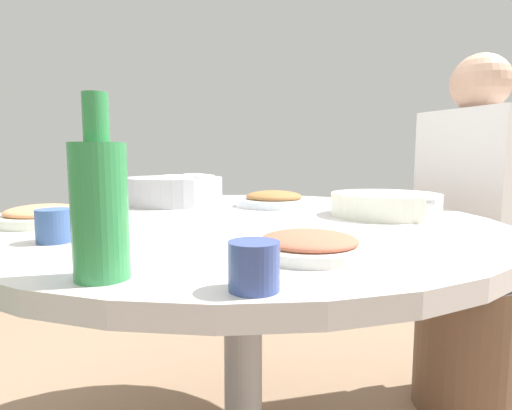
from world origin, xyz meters
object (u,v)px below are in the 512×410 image
object	(u,v)px
green_bottle	(100,206)
rice_bowl	(173,190)
dish_shrimp	(44,215)
tea_cup_far	(254,266)
soup_bowl	(385,205)
round_dining_table	(243,249)
diner_right	(474,189)
dish_stirfry	(274,200)
tea_cup_near	(54,226)
stool_for_diner_right	(465,344)
dish_tofu_braise	(309,245)

from	to	relation	value
green_bottle	rice_bowl	bearing A→B (deg)	-16.67
dish_shrimp	tea_cup_far	size ratio (longest dim) A/B	3.83
rice_bowl	soup_bowl	world-z (taller)	rice_bowl
dish_shrimp	tea_cup_far	bearing A→B (deg)	-156.60
round_dining_table	dish_shrimp	size ratio (longest dim) A/B	5.31
diner_right	green_bottle	bearing A→B (deg)	111.75
dish_stirfry	tea_cup_near	world-z (taller)	tea_cup_near
dish_stirfry	green_bottle	bearing A→B (deg)	140.25
tea_cup_near	dish_shrimp	bearing A→B (deg)	8.94
soup_bowl	dish_shrimp	bearing A→B (deg)	76.43
dish_stirfry	dish_shrimp	xyz separation A→B (m)	(-0.10, 0.63, -0.00)
green_bottle	tea_cup_near	bearing A→B (deg)	15.09
tea_cup_far	diner_right	bearing A→B (deg)	-60.17
stool_for_diner_right	diner_right	bearing A→B (deg)	-100.62
stool_for_diner_right	tea_cup_far	bearing A→B (deg)	119.83
round_dining_table	dish_stirfry	distance (m)	0.28
dish_tofu_braise	dish_stirfry	distance (m)	0.64
dish_shrimp	dish_tofu_braise	bearing A→B (deg)	-140.03
round_dining_table	dish_shrimp	distance (m)	0.48
round_dining_table	rice_bowl	bearing A→B (deg)	15.41
round_dining_table	green_bottle	distance (m)	0.58
soup_bowl	rice_bowl	bearing A→B (deg)	44.29
soup_bowl	diner_right	size ratio (longest dim) A/B	0.40
green_bottle	diner_right	size ratio (longest dim) A/B	0.31
round_dining_table	tea_cup_near	distance (m)	0.46
soup_bowl	green_bottle	size ratio (longest dim) A/B	1.32
round_dining_table	tea_cup_far	distance (m)	0.58
dish_stirfry	green_bottle	distance (m)	0.82
soup_bowl	stool_for_diner_right	bearing A→B (deg)	-73.01
tea_cup_far	stool_for_diner_right	bearing A→B (deg)	-60.17
dish_stirfry	tea_cup_far	world-z (taller)	tea_cup_far
dish_tofu_braise	green_bottle	xyz separation A→B (m)	(-0.02, 0.31, 0.08)
stool_for_diner_right	rice_bowl	bearing A→B (deg)	71.08
green_bottle	dish_tofu_braise	bearing A→B (deg)	-86.41
green_bottle	diner_right	bearing A→B (deg)	-68.25
dish_stirfry	diner_right	distance (m)	0.69
tea_cup_near	diner_right	distance (m)	1.28
round_dining_table	dish_stirfry	xyz separation A→B (m)	(0.20, -0.18, 0.10)
dish_tofu_braise	dish_stirfry	xyz separation A→B (m)	(0.61, -0.21, 0.00)
tea_cup_near	stool_for_diner_right	world-z (taller)	tea_cup_near
dish_tofu_braise	dish_shrimp	distance (m)	0.66
dish_tofu_braise	green_bottle	bearing A→B (deg)	93.59
dish_stirfry	stool_for_diner_right	xyz separation A→B (m)	(-0.15, -0.67, -0.53)
soup_bowl	round_dining_table	bearing A→B (deg)	74.58
round_dining_table	diner_right	bearing A→B (deg)	-86.64
rice_bowl	green_bottle	distance (m)	0.84
green_bottle	stool_for_diner_right	xyz separation A→B (m)	(0.48, -1.19, -0.60)
dish_shrimp	stool_for_diner_right	bearing A→B (deg)	-92.10
round_dining_table	diner_right	world-z (taller)	diner_right
dish_stirfry	dish_shrimp	world-z (taller)	dish_stirfry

